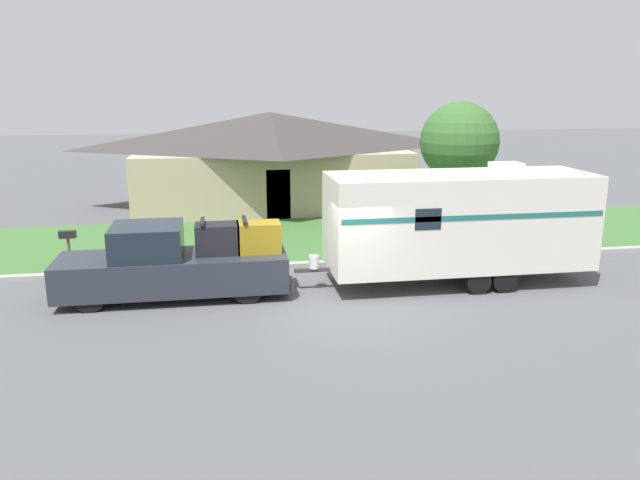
{
  "coord_description": "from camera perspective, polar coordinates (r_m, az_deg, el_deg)",
  "views": [
    {
      "loc": [
        -3.06,
        -14.68,
        5.49
      ],
      "look_at": [
        -0.35,
        1.5,
        1.4
      ],
      "focal_mm": 35.0,
      "sensor_mm": 36.0,
      "label": 1
    }
  ],
  "objects": [
    {
      "name": "pickup_truck",
      "position": [
        16.85,
        -13.06,
        -2.15
      ],
      "size": [
        6.05,
        1.9,
        2.07
      ],
      "color": "black",
      "rests_on": "ground_plane"
    },
    {
      "name": "mailbox",
      "position": [
        20.14,
        -22.05,
        -0.02
      ],
      "size": [
        0.48,
        0.2,
        1.25
      ],
      "color": "brown",
      "rests_on": "ground_plane"
    },
    {
      "name": "tree_in_yard",
      "position": [
        23.84,
        12.63,
        8.76
      ],
      "size": [
        2.9,
        2.9,
        4.91
      ],
      "color": "brown",
      "rests_on": "ground_plane"
    },
    {
      "name": "ground_plane",
      "position": [
        15.97,
        2.15,
        -6.12
      ],
      "size": [
        120.0,
        120.0,
        0.0
      ],
      "primitive_type": "plane",
      "color": "#515456"
    },
    {
      "name": "lawn_strip",
      "position": [
        22.95,
        -1.56,
        0.2
      ],
      "size": [
        80.0,
        7.0,
        0.03
      ],
      "color": "#3D6B33",
      "rests_on": "ground_plane"
    },
    {
      "name": "house_across_street",
      "position": [
        29.22,
        -4.53,
        7.54
      ],
      "size": [
        13.01,
        7.41,
        4.29
      ],
      "color": "tan",
      "rests_on": "ground_plane"
    },
    {
      "name": "travel_trailer",
      "position": [
        17.87,
        12.56,
        1.76
      ],
      "size": [
        8.3,
        2.44,
        3.4
      ],
      "color": "black",
      "rests_on": "ground_plane"
    },
    {
      "name": "curb_strip",
      "position": [
        19.45,
        -0.07,
        -2.18
      ],
      "size": [
        80.0,
        0.3,
        0.14
      ],
      "color": "#999993",
      "rests_on": "ground_plane"
    }
  ]
}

